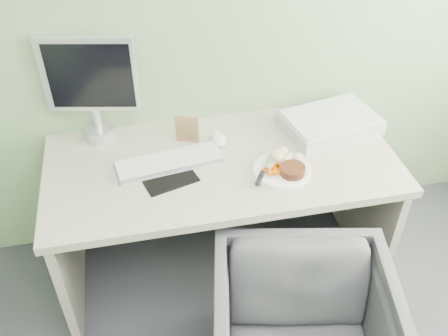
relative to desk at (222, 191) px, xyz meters
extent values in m
cube|color=#B0A994|center=(0.00, 0.00, 0.16)|extent=(1.60, 0.75, 0.04)
cube|color=gray|center=(-0.76, 0.00, -0.20)|extent=(0.04, 0.70, 0.69)
cube|color=gray|center=(0.76, 0.00, -0.20)|extent=(0.04, 0.70, 0.69)
cylinder|color=white|center=(0.25, -0.13, 0.19)|extent=(0.26, 0.26, 0.01)
cylinder|color=black|center=(0.28, -0.16, 0.21)|extent=(0.14, 0.14, 0.04)
ellipsoid|color=tan|center=(0.27, -0.08, 0.23)|extent=(0.15, 0.13, 0.07)
cube|color=#EC5B04|center=(0.20, -0.15, 0.22)|extent=(0.08, 0.08, 0.04)
cube|color=silver|center=(0.19, -0.08, 0.21)|extent=(0.09, 0.13, 0.01)
cube|color=black|center=(0.13, -0.18, 0.21)|extent=(0.06, 0.09, 0.02)
cube|color=black|center=(-0.26, -0.05, 0.18)|extent=(0.28, 0.26, 0.00)
cube|color=white|center=(-0.24, 0.02, 0.20)|extent=(0.49, 0.20, 0.02)
ellipsoid|color=white|center=(0.01, 0.14, 0.20)|extent=(0.09, 0.13, 0.04)
cube|color=#9E654A|center=(-0.13, 0.18, 0.25)|extent=(0.11, 0.05, 0.14)
cylinder|color=white|center=(-0.13, 0.22, 0.21)|extent=(0.03, 0.03, 0.06)
cone|color=#95B4EF|center=(-0.13, 0.22, 0.25)|extent=(0.02, 0.02, 0.02)
cube|color=#B2B5B9|center=(0.57, 0.14, 0.22)|extent=(0.50, 0.38, 0.07)
cylinder|color=silver|center=(-0.54, 0.29, 0.21)|extent=(0.13, 0.13, 0.06)
cylinder|color=silver|center=(-0.54, 0.29, 0.29)|extent=(0.03, 0.03, 0.09)
cube|color=silver|center=(-0.54, 0.32, 0.51)|extent=(0.43, 0.12, 0.36)
cube|color=black|center=(-0.54, 0.30, 0.51)|extent=(0.37, 0.08, 0.31)
camera|label=1|loc=(-0.35, -1.74, 1.61)|focal=40.00mm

